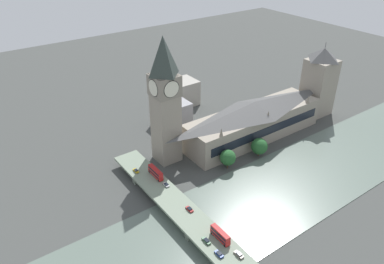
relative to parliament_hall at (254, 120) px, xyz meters
name	(u,v)px	position (x,y,z in m)	size (l,w,h in m)	color
ground_plane	(260,151)	(-15.33, 8.00, -12.77)	(600.00, 600.00, 0.00)	#424442
river_water	(303,178)	(-48.84, 8.00, -12.62)	(55.03, 360.00, 0.30)	slate
parliament_hall	(254,120)	(0.00, 0.00, 0.00)	(25.11, 96.93, 25.74)	gray
clock_tower	(165,99)	(11.13, 59.01, 26.25)	(14.34, 14.34, 74.02)	gray
victoria_tower	(319,82)	(0.05, -61.61, 11.46)	(18.29, 18.29, 52.46)	gray
road_bridge	(197,227)	(-48.84, 80.74, -8.09)	(142.05, 14.36, 5.77)	#5D6A59
double_decker_bus_lead	(156,172)	(-6.99, 77.46, -4.28)	(11.74, 2.49, 4.92)	red
double_decker_bus_mid	(220,235)	(-61.42, 77.96, -4.31)	(10.84, 2.51, 4.87)	red
car_northbound_lead	(190,209)	(-38.89, 78.05, -6.36)	(4.41, 1.81, 1.30)	maroon
car_northbound_mid	(206,241)	(-59.21, 83.64, -6.34)	(4.61, 1.78, 1.30)	#2D5638
car_southbound_lead	(166,185)	(-16.87, 77.20, -6.34)	(3.98, 1.93, 1.31)	silver
car_southbound_mid	(219,254)	(-67.89, 83.77, -6.32)	(4.35, 1.88, 1.34)	navy
car_southbound_tail	(136,171)	(2.87, 84.03, -6.34)	(4.23, 1.76, 1.33)	gold
car_southbound_extra	(239,254)	(-72.80, 77.40, -6.29)	(4.59, 1.89, 1.46)	slate
city_block_west	(173,113)	(44.39, 33.30, -3.53)	(24.58, 16.62, 18.49)	#939399
city_block_center	(184,92)	(68.07, 7.61, -3.34)	(18.63, 17.47, 18.87)	#A39E93
tree_embankment_near	(259,146)	(-18.39, 12.73, -5.96)	(9.91, 9.91, 11.78)	brown
tree_embankment_mid	(228,158)	(-17.29, 36.30, -5.45)	(9.15, 9.15, 11.91)	brown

